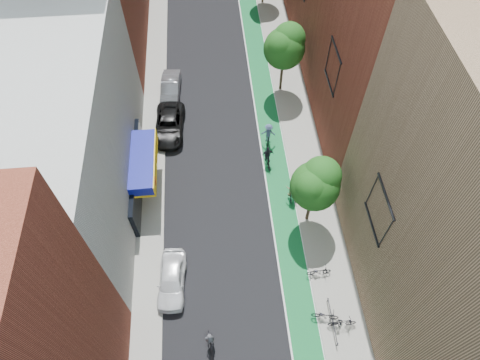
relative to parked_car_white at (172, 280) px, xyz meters
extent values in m
cube|color=#126635|center=(8.34, 20.20, -0.74)|extent=(2.00, 68.00, 0.01)
cube|color=gray|center=(-1.66, 20.20, -0.67)|extent=(2.00, 68.00, 0.15)
cube|color=gray|center=(10.84, 20.20, -0.67)|extent=(3.00, 68.00, 0.15)
cube|color=silver|center=(-6.66, 8.20, 5.25)|extent=(8.00, 20.00, 12.00)
cylinder|color=#332619|center=(9.94, 4.20, 0.90)|extent=(0.24, 0.24, 3.30)
sphere|color=#165216|center=(9.94, 4.20, 3.63)|extent=(3.36, 3.36, 3.36)
sphere|color=#165216|center=(10.34, 4.50, 4.35)|extent=(2.64, 2.64, 2.64)
sphere|color=#165216|center=(9.64, 3.90, 4.11)|extent=(2.40, 2.40, 2.40)
cylinder|color=#332619|center=(9.94, 18.20, 0.99)|extent=(0.24, 0.24, 3.47)
sphere|color=#165216|center=(9.94, 18.20, 3.85)|extent=(3.53, 3.53, 3.53)
sphere|color=#165216|center=(10.34, 18.50, 4.61)|extent=(2.77, 2.77, 2.77)
sphere|color=#165216|center=(9.64, 17.90, 4.36)|extent=(2.52, 2.52, 2.52)
imported|color=white|center=(0.00, 0.00, 0.00)|extent=(2.09, 4.51, 1.49)
imported|color=black|center=(-0.26, 13.94, -0.02)|extent=(2.76, 5.37, 1.45)
imported|color=gray|center=(-0.17, 18.42, 0.00)|extent=(1.92, 4.64, 1.49)
imported|color=black|center=(2.37, -4.25, -0.30)|extent=(0.85, 1.79, 0.90)
imported|color=#494B51|center=(2.37, -4.15, 0.40)|extent=(0.63, 0.46, 1.59)
imported|color=black|center=(9.04, 6.20, -0.28)|extent=(0.64, 1.60, 0.94)
imported|color=#8F8153|center=(9.04, 6.30, 0.51)|extent=(0.96, 0.79, 1.81)
imported|color=black|center=(7.66, 9.60, -0.26)|extent=(0.83, 1.92, 0.98)
imported|color=black|center=(7.66, 9.70, 0.40)|extent=(0.96, 0.48, 1.59)
imported|color=black|center=(7.98, 11.79, -0.25)|extent=(0.76, 1.73, 1.00)
imported|color=#415275|center=(7.98, 11.89, 0.49)|extent=(1.25, 0.85, 1.78)
imported|color=black|center=(9.74, -3.20, -0.14)|extent=(1.84, 0.96, 0.92)
imported|color=black|center=(10.70, -3.77, -0.05)|extent=(1.85, 0.58, 1.10)
imported|color=black|center=(9.92, -0.21, -0.16)|extent=(1.68, 0.64, 0.88)
camera|label=1|loc=(3.58, -11.25, 27.07)|focal=32.00mm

